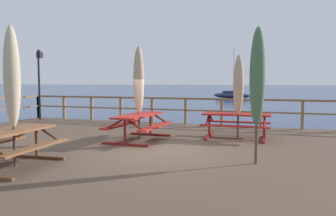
{
  "coord_description": "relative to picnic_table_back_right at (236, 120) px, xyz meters",
  "views": [
    {
      "loc": [
        3.04,
        -7.92,
        2.42
      ],
      "look_at": [
        0.0,
        0.79,
        1.7
      ],
      "focal_mm": 35.51,
      "sensor_mm": 36.0,
      "label": 1
    }
  ],
  "objects": [
    {
      "name": "patio_umbrella_short_front",
      "position": [
        -2.71,
        -1.21,
        1.21
      ],
      "size": [
        0.32,
        0.32,
        2.78
      ],
      "color": "#4C3828",
      "rests_on": "wooden_deck"
    },
    {
      "name": "patio_umbrella_tall_back_right",
      "position": [
        0.05,
        0.0,
        1.06
      ],
      "size": [
        0.32,
        0.32,
        2.55
      ],
      "color": "#4C3828",
      "rests_on": "wooden_deck"
    },
    {
      "name": "picnic_table_mid_right",
      "position": [
        -3.82,
        -5.02,
        -0.0
      ],
      "size": [
        1.57,
        2.1,
        0.78
      ],
      "color": "brown",
      "rests_on": "wooden_deck"
    },
    {
      "name": "patio_umbrella_tall_mid_left",
      "position": [
        -3.81,
        -4.94,
        1.25
      ],
      "size": [
        0.32,
        0.32,
        2.85
      ],
      "color": "#4C3828",
      "rests_on": "wooden_deck"
    },
    {
      "name": "sailboat_distant",
      "position": [
        -6.01,
        39.65,
        -0.75
      ],
      "size": [
        6.22,
        3.55,
        7.72
      ],
      "color": "navy",
      "rests_on": "ground"
    },
    {
      "name": "lamp_post_hooked",
      "position": [
        -9.14,
        2.13,
        1.55
      ],
      "size": [
        0.54,
        0.53,
        3.2
      ],
      "color": "black",
      "rests_on": "wooden_deck"
    },
    {
      "name": "picnic_table_back_right",
      "position": [
        0.0,
        0.0,
        0.0
      ],
      "size": [
        2.06,
        1.45,
        0.78
      ],
      "color": "maroon",
      "rests_on": "wooden_deck"
    },
    {
      "name": "wooden_deck",
      "position": [
        -1.69,
        -2.3,
        -0.91
      ],
      "size": [
        16.6,
        10.54,
        0.7
      ],
      "primitive_type": "cube",
      "color": "brown",
      "rests_on": "ground"
    },
    {
      "name": "ground_plane",
      "position": [
        -1.69,
        -2.3,
        -1.26
      ],
      "size": [
        600.0,
        600.0,
        0.0
      ],
      "primitive_type": "plane",
      "color": "navy"
    },
    {
      "name": "patio_umbrella_tall_mid_right",
      "position": [
        0.83,
        -3.08,
        1.26
      ],
      "size": [
        0.32,
        0.32,
        2.87
      ],
      "color": "#4C3828",
      "rests_on": "wooden_deck"
    },
    {
      "name": "railing_waterside_far",
      "position": [
        -1.69,
        2.82,
        0.17
      ],
      "size": [
        16.4,
        0.1,
        1.09
      ],
      "color": "brown",
      "rests_on": "wooden_deck"
    },
    {
      "name": "picnic_table_front_left",
      "position": [
        -2.69,
        -1.27,
        0.0
      ],
      "size": [
        1.4,
        2.19,
        0.78
      ],
      "color": "maroon",
      "rests_on": "wooden_deck"
    }
  ]
}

